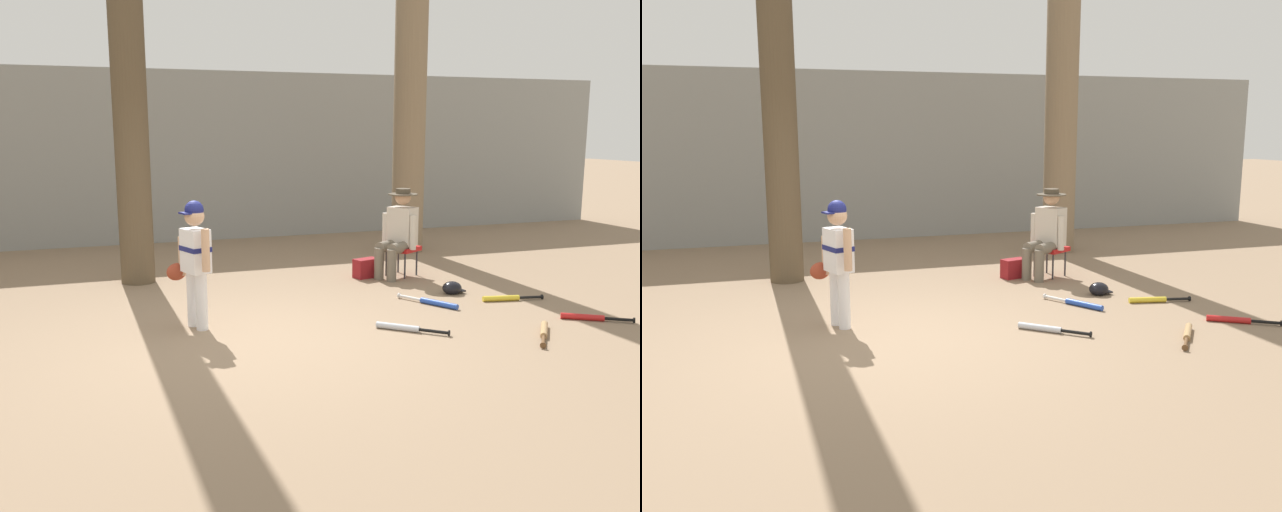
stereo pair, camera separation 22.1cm
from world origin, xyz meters
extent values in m
plane|color=#897056|center=(0.00, 0.00, 0.00)|extent=(60.00, 60.00, 0.00)
cube|color=gray|center=(0.00, 6.26, 1.50)|extent=(18.00, 0.36, 2.99)
cylinder|color=brown|center=(-0.81, 3.00, 3.09)|extent=(0.44, 0.44, 6.18)
cone|color=brown|center=(-0.81, 3.00, 0.00)|extent=(0.71, 0.71, 0.26)
cylinder|color=#7F6B51|center=(3.59, 3.90, 2.79)|extent=(0.52, 0.52, 5.58)
cone|color=#7F6B51|center=(3.59, 3.90, 0.00)|extent=(0.72, 0.72, 0.31)
cylinder|color=white|center=(-0.41, 0.56, 0.29)|extent=(0.12, 0.12, 0.58)
cylinder|color=white|center=(-0.46, 0.73, 0.29)|extent=(0.12, 0.12, 0.58)
cube|color=white|center=(-0.43, 0.64, 0.80)|extent=(0.29, 0.35, 0.44)
cube|color=navy|center=(-0.43, 0.64, 0.82)|extent=(0.30, 0.36, 0.05)
sphere|color=tan|center=(-0.43, 0.64, 1.15)|extent=(0.20, 0.20, 0.20)
sphere|color=navy|center=(-0.43, 0.64, 1.21)|extent=(0.19, 0.19, 0.19)
cube|color=navy|center=(-0.52, 0.61, 1.19)|extent=(0.14, 0.17, 0.02)
cylinder|color=tan|center=(-0.38, 0.41, 0.84)|extent=(0.10, 0.10, 0.42)
cylinder|color=tan|center=(-0.54, 0.83, 0.72)|extent=(0.10, 0.10, 0.40)
ellipsoid|color=#933823|center=(-0.60, 0.82, 0.56)|extent=(0.25, 0.19, 0.18)
cube|color=red|center=(2.64, 2.19, 0.38)|extent=(0.55, 0.55, 0.06)
cylinder|color=#333338|center=(2.59, 1.98, 0.19)|extent=(0.02, 0.02, 0.38)
cylinder|color=#333338|center=(2.44, 2.24, 0.19)|extent=(0.02, 0.02, 0.38)
cylinder|color=#333338|center=(2.85, 2.14, 0.19)|extent=(0.02, 0.02, 0.38)
cylinder|color=#333338|center=(2.69, 2.39, 0.19)|extent=(0.02, 0.02, 0.38)
cylinder|color=#6B6051|center=(2.35, 1.90, 0.21)|extent=(0.13, 0.13, 0.43)
cylinder|color=#6B6051|center=(2.25, 2.07, 0.21)|extent=(0.13, 0.13, 0.43)
cylinder|color=#6B6051|center=(2.52, 2.00, 0.43)|extent=(0.42, 0.33, 0.15)
cylinder|color=#6B6051|center=(2.42, 2.17, 0.43)|extent=(0.42, 0.33, 0.15)
cube|color=beige|center=(2.64, 2.19, 0.69)|extent=(0.39, 0.43, 0.52)
cylinder|color=beige|center=(2.69, 1.96, 0.63)|extent=(0.12, 0.12, 0.46)
cylinder|color=beige|center=(2.46, 2.34, 0.63)|extent=(0.12, 0.12, 0.46)
sphere|color=tan|center=(2.64, 2.19, 1.09)|extent=(0.22, 0.22, 0.22)
cylinder|color=#4C4233|center=(2.64, 2.19, 1.12)|extent=(0.40, 0.40, 0.02)
cylinder|color=#4C4233|center=(2.64, 2.19, 1.16)|extent=(0.20, 0.20, 0.09)
cube|color=maroon|center=(2.14, 2.24, 0.13)|extent=(0.38, 0.26, 0.26)
cylinder|color=yellow|center=(3.11, 0.51, 0.03)|extent=(0.44, 0.15, 0.07)
cylinder|color=black|center=(3.47, 0.44, 0.03)|extent=(0.29, 0.09, 0.03)
cylinder|color=black|center=(3.62, 0.41, 0.03)|extent=(0.03, 0.06, 0.06)
cylinder|color=tan|center=(2.78, -0.71, 0.03)|extent=(0.33, 0.39, 0.07)
cylinder|color=brown|center=(2.54, -1.01, 0.03)|extent=(0.21, 0.26, 0.03)
cylinder|color=brown|center=(2.45, -1.12, 0.03)|extent=(0.05, 0.05, 0.06)
cylinder|color=#B7BCC6|center=(1.45, -0.13, 0.03)|extent=(0.37, 0.36, 0.07)
cylinder|color=black|center=(1.72, -0.39, 0.03)|extent=(0.24, 0.23, 0.03)
cylinder|color=black|center=(1.83, -0.49, 0.03)|extent=(0.05, 0.05, 0.06)
cylinder|color=red|center=(3.46, -0.46, 0.03)|extent=(0.40, 0.30, 0.07)
cylinder|color=black|center=(3.76, -0.67, 0.03)|extent=(0.26, 0.19, 0.03)
cylinder|color=black|center=(3.88, -0.75, 0.03)|extent=(0.04, 0.06, 0.06)
cylinder|color=#2347AD|center=(2.31, 0.55, 0.03)|extent=(0.28, 0.46, 0.07)
cylinder|color=silver|center=(2.12, 0.91, 0.03)|extent=(0.18, 0.30, 0.03)
cylinder|color=silver|center=(2.05, 1.05, 0.03)|extent=(0.06, 0.04, 0.06)
ellipsoid|color=black|center=(2.76, 1.03, 0.07)|extent=(0.24, 0.22, 0.16)
cube|color=black|center=(2.87, 1.03, 0.03)|extent=(0.10, 0.12, 0.02)
camera|label=1|loc=(-1.55, -6.13, 2.02)|focal=38.49mm
camera|label=2|loc=(-1.34, -6.20, 2.02)|focal=38.49mm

